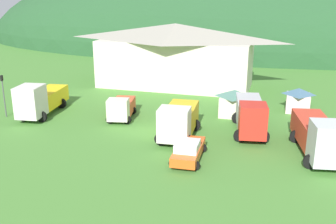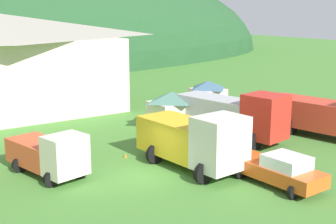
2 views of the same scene
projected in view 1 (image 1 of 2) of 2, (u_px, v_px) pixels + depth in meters
name	position (u px, v px, depth m)	size (l,w,h in m)	color
ground_plane	(148.00, 132.00, 35.77)	(200.00, 200.00, 0.00)	#477F33
forested_hill_backdrop	(236.00, 44.00, 94.74)	(131.56, 60.00, 39.64)	#234C28
depot_building	(175.00, 54.00, 51.75)	(21.42, 9.00, 8.34)	beige
play_shed_cream	(234.00, 103.00, 39.90)	(3.05, 2.75, 2.79)	beige
play_shed_pink	(298.00, 99.00, 41.46)	(2.57, 2.69, 2.57)	beige
flatbed_truck_yellow	(40.00, 99.00, 39.95)	(3.73, 8.29, 3.61)	silver
light_truck_cream	(121.00, 108.00, 39.02)	(3.10, 5.43, 2.46)	beige
heavy_rig_striped	(179.00, 120.00, 33.83)	(3.61, 6.85, 3.30)	silver
crane_truck_red	(250.00, 114.00, 35.16)	(3.82, 8.27, 3.38)	red
tow_truck_silver	(319.00, 135.00, 30.08)	(4.13, 8.78, 3.55)	silver
service_pickup_orange	(188.00, 150.00, 29.58)	(2.46, 5.05, 1.66)	#DF571D
traffic_light_west	(3.00, 92.00, 39.33)	(0.20, 0.32, 4.33)	#4C4C51
traffic_cone_near_pickup	(167.00, 122.00, 38.44)	(0.36, 0.36, 0.56)	orange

